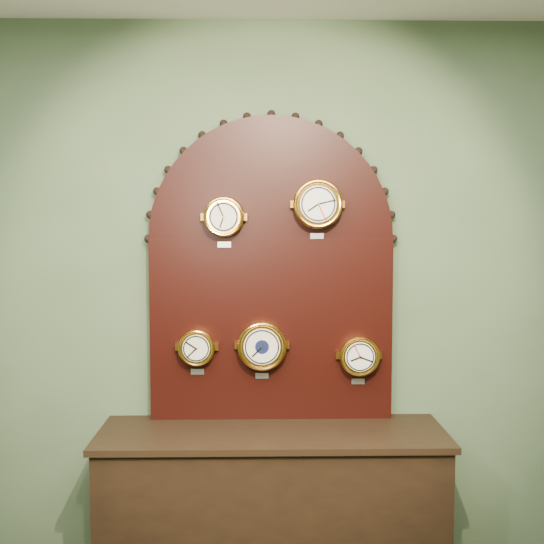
{
  "coord_description": "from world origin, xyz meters",
  "views": [
    {
      "loc": [
        -0.06,
        -0.96,
        1.82
      ],
      "look_at": [
        0.0,
        2.25,
        1.58
      ],
      "focal_mm": 45.7,
      "sensor_mm": 36.0,
      "label": 1
    }
  ],
  "objects_px": {
    "shop_counter": "(272,519)",
    "tide_clock": "(359,356)",
    "display_board": "(271,260)",
    "arabic_clock": "(318,204)",
    "hygrometer": "(197,347)",
    "barometer": "(262,346)",
    "roman_clock": "(224,217)"
  },
  "relations": [
    {
      "from": "arabic_clock",
      "to": "barometer",
      "type": "distance_m",
      "value": 0.74
    },
    {
      "from": "roman_clock",
      "to": "hygrometer",
      "type": "bearing_deg",
      "value": 179.84
    },
    {
      "from": "arabic_clock",
      "to": "hygrometer",
      "type": "relative_size",
      "value": 1.24
    },
    {
      "from": "roman_clock",
      "to": "arabic_clock",
      "type": "xyz_separation_m",
      "value": [
        0.45,
        -0.0,
        0.06
      ]
    },
    {
      "from": "shop_counter",
      "to": "tide_clock",
      "type": "height_order",
      "value": "tide_clock"
    },
    {
      "from": "arabic_clock",
      "to": "tide_clock",
      "type": "xyz_separation_m",
      "value": [
        0.21,
        0.0,
        -0.74
      ]
    },
    {
      "from": "tide_clock",
      "to": "roman_clock",
      "type": "bearing_deg",
      "value": 180.0
    },
    {
      "from": "tide_clock",
      "to": "arabic_clock",
      "type": "bearing_deg",
      "value": -179.71
    },
    {
      "from": "shop_counter",
      "to": "barometer",
      "type": "xyz_separation_m",
      "value": [
        -0.05,
        0.15,
        0.81
      ]
    },
    {
      "from": "display_board",
      "to": "barometer",
      "type": "bearing_deg",
      "value": -124.78
    },
    {
      "from": "display_board",
      "to": "shop_counter",
      "type": "bearing_deg",
      "value": -90.0
    },
    {
      "from": "arabic_clock",
      "to": "barometer",
      "type": "xyz_separation_m",
      "value": [
        -0.27,
        -0.0,
        -0.69
      ]
    },
    {
      "from": "hygrometer",
      "to": "barometer",
      "type": "xyz_separation_m",
      "value": [
        0.32,
        -0.0,
        0.01
      ]
    },
    {
      "from": "arabic_clock",
      "to": "display_board",
      "type": "bearing_deg",
      "value": 163.35
    },
    {
      "from": "arabic_clock",
      "to": "hygrometer",
      "type": "height_order",
      "value": "arabic_clock"
    },
    {
      "from": "display_board",
      "to": "tide_clock",
      "type": "xyz_separation_m",
      "value": [
        0.43,
        -0.07,
        -0.47
      ]
    },
    {
      "from": "arabic_clock",
      "to": "roman_clock",
      "type": "bearing_deg",
      "value": 179.86
    },
    {
      "from": "display_board",
      "to": "roman_clock",
      "type": "bearing_deg",
      "value": -164.04
    },
    {
      "from": "roman_clock",
      "to": "hygrometer",
      "type": "relative_size",
      "value": 1.06
    },
    {
      "from": "display_board",
      "to": "barometer",
      "type": "distance_m",
      "value": 0.43
    },
    {
      "from": "arabic_clock",
      "to": "tide_clock",
      "type": "bearing_deg",
      "value": 0.29
    },
    {
      "from": "arabic_clock",
      "to": "barometer",
      "type": "bearing_deg",
      "value": -179.95
    },
    {
      "from": "arabic_clock",
      "to": "barometer",
      "type": "height_order",
      "value": "arabic_clock"
    },
    {
      "from": "shop_counter",
      "to": "display_board",
      "type": "distance_m",
      "value": 1.25
    },
    {
      "from": "barometer",
      "to": "roman_clock",
      "type": "bearing_deg",
      "value": 179.58
    },
    {
      "from": "display_board",
      "to": "arabic_clock",
      "type": "height_order",
      "value": "display_board"
    },
    {
      "from": "display_board",
      "to": "arabic_clock",
      "type": "relative_size",
      "value": 5.33
    },
    {
      "from": "display_board",
      "to": "hygrometer",
      "type": "height_order",
      "value": "display_board"
    },
    {
      "from": "hygrometer",
      "to": "barometer",
      "type": "distance_m",
      "value": 0.32
    },
    {
      "from": "barometer",
      "to": "hygrometer",
      "type": "bearing_deg",
      "value": 179.69
    },
    {
      "from": "hygrometer",
      "to": "tide_clock",
      "type": "xyz_separation_m",
      "value": [
        0.8,
        -0.0,
        -0.05
      ]
    },
    {
      "from": "barometer",
      "to": "tide_clock",
      "type": "bearing_deg",
      "value": 0.15
    }
  ]
}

